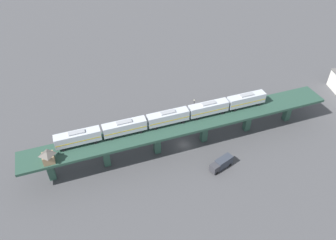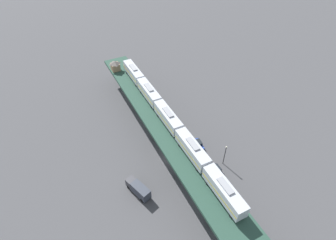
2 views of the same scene
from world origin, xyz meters
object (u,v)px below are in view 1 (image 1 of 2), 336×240
subway_train (168,117)px  street_car_black (202,119)px  delivery_truck (222,163)px  street_lamp (194,107)px  signal_hut (48,157)px  street_car_blue (173,125)px

subway_train → street_car_black: size_ratio=13.49×
street_car_black → delivery_truck: bearing=-1.9°
street_lamp → signal_hut: bearing=-65.4°
signal_hut → street_car_blue: bearing=114.5°
street_car_blue → street_lamp: size_ratio=0.64×
delivery_truck → street_lamp: bearing=-177.0°
subway_train → delivery_truck: (12.10, 12.65, -9.26)m
subway_train → signal_hut: 33.39m
signal_hut → delivery_truck: size_ratio=0.48×
subway_train → street_car_blue: 13.41m
delivery_truck → street_lamp: street_lamp is taller
street_car_blue → subway_train: bearing=-21.9°
subway_train → delivery_truck: size_ratio=8.34×
subway_train → street_car_blue: bearing=158.1°
subway_train → street_lamp: subway_train is taller
street_car_blue → street_lamp: street_lamp is taller
street_car_blue → street_lamp: bearing=115.0°
signal_hut → street_car_blue: (-16.27, 35.69, -9.35)m
signal_hut → street_car_blue: 40.32m
subway_train → street_car_black: (-8.95, 13.35, -10.09)m
street_car_black → street_lamp: street_lamp is taller
street_car_black → street_lamp: 4.80m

